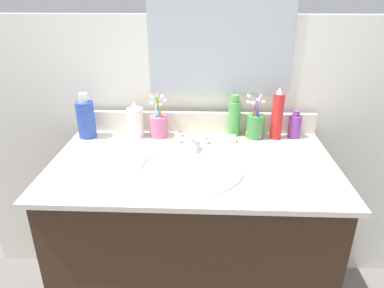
{
  "coord_description": "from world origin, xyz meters",
  "views": [
    {
      "loc": [
        0.04,
        -1.16,
        1.4
      ],
      "look_at": [
        -0.0,
        0.0,
        0.88
      ],
      "focal_mm": 32.68,
      "sensor_mm": 36.0,
      "label": 1
    }
  ],
  "objects_px": {
    "bottle_spray_red": "(277,116)",
    "bottle_toner_green": "(234,117)",
    "bottle_lotion_white": "(135,122)",
    "cup_pink": "(159,125)",
    "bottle_shampoo_blue": "(86,118)",
    "faucet": "(192,140)",
    "cup_green": "(255,125)",
    "soap_bar": "(228,139)",
    "bottle_cream_purple": "(295,126)"
  },
  "relations": [
    {
      "from": "bottle_spray_red",
      "to": "bottle_toner_green",
      "type": "bearing_deg",
      "value": 170.84
    },
    {
      "from": "bottle_lotion_white",
      "to": "cup_pink",
      "type": "xyz_separation_m",
      "value": [
        0.1,
        0.0,
        -0.01
      ]
    },
    {
      "from": "cup_pink",
      "to": "bottle_spray_red",
      "type": "bearing_deg",
      "value": 0.22
    },
    {
      "from": "bottle_lotion_white",
      "to": "bottle_shampoo_blue",
      "type": "height_order",
      "value": "bottle_shampoo_blue"
    },
    {
      "from": "bottle_shampoo_blue",
      "to": "faucet",
      "type": "bearing_deg",
      "value": -10.13
    },
    {
      "from": "bottle_lotion_white",
      "to": "bottle_shampoo_blue",
      "type": "distance_m",
      "value": 0.21
    },
    {
      "from": "cup_green",
      "to": "soap_bar",
      "type": "xyz_separation_m",
      "value": [
        -0.12,
        -0.05,
        -0.05
      ]
    },
    {
      "from": "bottle_shampoo_blue",
      "to": "bottle_spray_red",
      "type": "bearing_deg",
      "value": 1.4
    },
    {
      "from": "faucet",
      "to": "soap_bar",
      "type": "height_order",
      "value": "faucet"
    },
    {
      "from": "bottle_spray_red",
      "to": "cup_green",
      "type": "xyz_separation_m",
      "value": [
        -0.09,
        0.0,
        -0.04
      ]
    },
    {
      "from": "bottle_toner_green",
      "to": "cup_green",
      "type": "xyz_separation_m",
      "value": [
        0.09,
        -0.03,
        -0.02
      ]
    },
    {
      "from": "bottle_shampoo_blue",
      "to": "cup_green",
      "type": "xyz_separation_m",
      "value": [
        0.72,
        0.02,
        -0.03
      ]
    },
    {
      "from": "bottle_spray_red",
      "to": "cup_pink",
      "type": "height_order",
      "value": "bottle_spray_red"
    },
    {
      "from": "bottle_spray_red",
      "to": "cup_green",
      "type": "relative_size",
      "value": 1.14
    },
    {
      "from": "bottle_toner_green",
      "to": "soap_bar",
      "type": "bearing_deg",
      "value": -110.54
    },
    {
      "from": "bottle_toner_green",
      "to": "cup_green",
      "type": "relative_size",
      "value": 0.93
    },
    {
      "from": "cup_pink",
      "to": "bottle_cream_purple",
      "type": "bearing_deg",
      "value": 1.57
    },
    {
      "from": "bottle_toner_green",
      "to": "faucet",
      "type": "bearing_deg",
      "value": -144.11
    },
    {
      "from": "faucet",
      "to": "cup_pink",
      "type": "relative_size",
      "value": 0.81
    },
    {
      "from": "bottle_shampoo_blue",
      "to": "soap_bar",
      "type": "xyz_separation_m",
      "value": [
        0.6,
        -0.03,
        -0.07
      ]
    },
    {
      "from": "bottle_lotion_white",
      "to": "cup_pink",
      "type": "bearing_deg",
      "value": 2.5
    },
    {
      "from": "bottle_lotion_white",
      "to": "bottle_cream_purple",
      "type": "xyz_separation_m",
      "value": [
        0.68,
        0.02,
        -0.02
      ]
    },
    {
      "from": "cup_green",
      "to": "bottle_lotion_white",
      "type": "bearing_deg",
      "value": -179.1
    },
    {
      "from": "cup_pink",
      "to": "bottle_toner_green",
      "type": "bearing_deg",
      "value": 5.34
    },
    {
      "from": "bottle_shampoo_blue",
      "to": "soap_bar",
      "type": "bearing_deg",
      "value": -2.78
    },
    {
      "from": "bottle_toner_green",
      "to": "cup_pink",
      "type": "distance_m",
      "value": 0.33
    },
    {
      "from": "bottle_spray_red",
      "to": "soap_bar",
      "type": "xyz_separation_m",
      "value": [
        -0.2,
        -0.05,
        -0.09
      ]
    },
    {
      "from": "faucet",
      "to": "bottle_cream_purple",
      "type": "relative_size",
      "value": 1.34
    },
    {
      "from": "faucet",
      "to": "bottle_spray_red",
      "type": "bearing_deg",
      "value": 15.85
    },
    {
      "from": "soap_bar",
      "to": "bottle_spray_red",
      "type": "bearing_deg",
      "value": 13.43
    },
    {
      "from": "bottle_toner_green",
      "to": "bottle_lotion_white",
      "type": "relative_size",
      "value": 1.17
    },
    {
      "from": "bottle_spray_red",
      "to": "cup_green",
      "type": "distance_m",
      "value": 0.1
    },
    {
      "from": "bottle_spray_red",
      "to": "soap_bar",
      "type": "bearing_deg",
      "value": -166.57
    },
    {
      "from": "soap_bar",
      "to": "faucet",
      "type": "bearing_deg",
      "value": -160.91
    },
    {
      "from": "bottle_spray_red",
      "to": "bottle_shampoo_blue",
      "type": "bearing_deg",
      "value": -178.6
    },
    {
      "from": "bottle_spray_red",
      "to": "bottle_lotion_white",
      "type": "bearing_deg",
      "value": -179.4
    },
    {
      "from": "faucet",
      "to": "soap_bar",
      "type": "distance_m",
      "value": 0.16
    },
    {
      "from": "bottle_toner_green",
      "to": "bottle_cream_purple",
      "type": "xyz_separation_m",
      "value": [
        0.26,
        -0.01,
        -0.03
      ]
    },
    {
      "from": "bottle_toner_green",
      "to": "soap_bar",
      "type": "relative_size",
      "value": 2.81
    },
    {
      "from": "bottle_toner_green",
      "to": "soap_bar",
      "type": "height_order",
      "value": "bottle_toner_green"
    },
    {
      "from": "faucet",
      "to": "bottle_spray_red",
      "type": "xyz_separation_m",
      "value": [
        0.35,
        0.1,
        0.07
      ]
    },
    {
      "from": "bottle_cream_purple",
      "to": "cup_green",
      "type": "distance_m",
      "value": 0.17
    },
    {
      "from": "bottle_shampoo_blue",
      "to": "bottle_spray_red",
      "type": "distance_m",
      "value": 0.81
    },
    {
      "from": "bottle_toner_green",
      "to": "bottle_spray_red",
      "type": "height_order",
      "value": "bottle_spray_red"
    },
    {
      "from": "bottle_lotion_white",
      "to": "soap_bar",
      "type": "distance_m",
      "value": 0.4
    },
    {
      "from": "bottle_shampoo_blue",
      "to": "cup_pink",
      "type": "distance_m",
      "value": 0.31
    },
    {
      "from": "soap_bar",
      "to": "bottle_lotion_white",
      "type": "bearing_deg",
      "value": 173.82
    },
    {
      "from": "bottle_lotion_white",
      "to": "bottle_spray_red",
      "type": "xyz_separation_m",
      "value": [
        0.6,
        0.01,
        0.03
      ]
    },
    {
      "from": "bottle_shampoo_blue",
      "to": "soap_bar",
      "type": "height_order",
      "value": "bottle_shampoo_blue"
    },
    {
      "from": "bottle_toner_green",
      "to": "bottle_spray_red",
      "type": "relative_size",
      "value": 0.81
    }
  ]
}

